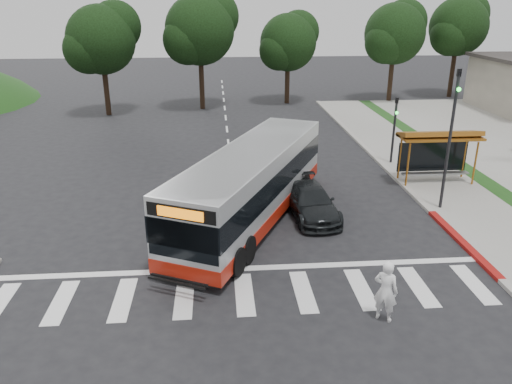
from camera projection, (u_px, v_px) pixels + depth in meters
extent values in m
plane|color=black|center=(238.00, 230.00, 21.37)|extent=(140.00, 140.00, 0.00)
cube|color=gray|center=(416.00, 165.00, 29.61)|extent=(4.00, 40.00, 0.12)
cube|color=#9E9991|center=(383.00, 166.00, 29.45)|extent=(0.30, 40.00, 0.15)
cube|color=maroon|center=(462.00, 242.00, 20.15)|extent=(0.32, 6.00, 0.15)
cube|color=silver|center=(244.00, 294.00, 16.71)|extent=(18.00, 2.60, 0.01)
cylinder|color=#985919|center=(408.00, 165.00, 25.67)|extent=(0.10, 0.10, 2.30)
cylinder|color=#985919|center=(475.00, 163.00, 25.94)|extent=(0.10, 0.10, 2.30)
cylinder|color=#985919|center=(400.00, 158.00, 26.79)|extent=(0.10, 0.10, 2.30)
cylinder|color=#985919|center=(464.00, 157.00, 27.06)|extent=(0.10, 0.10, 2.30)
cube|color=#985919|center=(440.00, 137.00, 25.90)|extent=(4.20, 1.60, 0.12)
cube|color=#985919|center=(440.00, 134.00, 25.89)|extent=(4.20, 1.32, 0.51)
cube|color=black|center=(432.00, 157.00, 26.91)|extent=(3.80, 0.06, 1.60)
cube|color=gray|center=(435.00, 173.00, 26.62)|extent=(3.60, 0.40, 0.08)
cylinder|color=black|center=(449.00, 143.00, 22.31)|extent=(0.14, 0.14, 6.50)
imported|color=black|center=(458.00, 80.00, 21.32)|extent=(0.16, 0.20, 1.00)
sphere|color=#19E533|center=(459.00, 89.00, 21.28)|extent=(0.18, 0.18, 0.18)
cylinder|color=black|center=(394.00, 132.00, 29.27)|extent=(0.14, 0.14, 4.00)
imported|color=black|center=(396.00, 106.00, 28.73)|extent=(0.16, 0.20, 1.00)
sphere|color=#19E533|center=(397.00, 113.00, 28.69)|extent=(0.18, 0.18, 0.18)
cylinder|color=black|center=(391.00, 77.00, 47.78)|extent=(0.44, 0.44, 4.40)
sphere|color=black|center=(395.00, 34.00, 46.34)|extent=(5.60, 5.60, 5.60)
sphere|color=black|center=(404.00, 22.00, 46.85)|extent=(4.20, 4.20, 4.20)
sphere|color=black|center=(386.00, 42.00, 45.87)|extent=(3.92, 3.92, 3.92)
cylinder|color=black|center=(452.00, 72.00, 50.12)|extent=(0.44, 0.44, 4.84)
sphere|color=black|center=(458.00, 26.00, 48.54)|extent=(5.60, 5.60, 5.60)
sphere|color=black|center=(467.00, 14.00, 49.00)|extent=(4.20, 4.20, 4.20)
sphere|color=black|center=(451.00, 35.00, 48.09)|extent=(3.92, 3.92, 3.92)
cylinder|color=black|center=(202.00, 82.00, 44.53)|extent=(0.44, 0.44, 4.84)
sphere|color=black|center=(200.00, 30.00, 42.95)|extent=(6.00, 6.00, 6.00)
sphere|color=black|center=(213.00, 16.00, 43.48)|extent=(4.50, 4.50, 4.50)
sphere|color=black|center=(187.00, 40.00, 42.45)|extent=(4.20, 4.20, 4.20)
cylinder|color=black|center=(287.00, 82.00, 47.15)|extent=(0.44, 0.44, 3.96)
sphere|color=black|center=(288.00, 42.00, 45.85)|extent=(5.20, 5.20, 5.20)
sphere|color=black|center=(298.00, 32.00, 46.33)|extent=(3.90, 3.90, 3.90)
sphere|color=black|center=(279.00, 50.00, 45.41)|extent=(3.64, 3.64, 3.64)
cylinder|color=black|center=(106.00, 89.00, 42.16)|extent=(0.44, 0.44, 4.40)
sphere|color=black|center=(101.00, 40.00, 40.72)|extent=(5.60, 5.60, 5.60)
sphere|color=black|center=(116.00, 26.00, 41.22)|extent=(4.20, 4.20, 4.20)
sphere|color=black|center=(88.00, 49.00, 40.25)|extent=(3.92, 3.92, 3.92)
imported|color=white|center=(386.00, 291.00, 15.05)|extent=(0.88, 0.81, 2.01)
imported|color=black|center=(310.00, 201.00, 22.61)|extent=(2.37, 4.88, 1.37)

